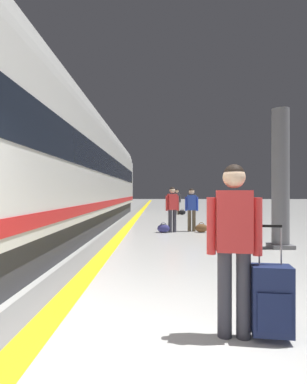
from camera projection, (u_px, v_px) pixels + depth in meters
ground_plane at (114, 371)px, 2.48m from camera, size 120.00×120.00×0.00m
safety_line_strip at (127, 227)px, 12.49m from camera, size 0.36×80.00×0.01m
tactile_edge_band at (119, 227)px, 12.50m from camera, size 0.61×80.00×0.01m
high_speed_train at (61, 162)px, 10.64m from camera, size 2.94×26.70×4.97m
traveller_foreground at (234, 237)px, 3.06m from camera, size 0.54×0.25×1.73m
rolling_suitcase_foreground at (272, 300)px, 2.99m from camera, size 0.40×0.28×1.12m
passenger_near at (172, 206)px, 11.01m from camera, size 0.48×0.30×1.63m
duffel_bag_near at (163, 228)px, 10.91m from camera, size 0.44×0.26×0.36m
passenger_mid at (192, 206)px, 11.27m from camera, size 0.49×0.20×1.57m
duffel_bag_mid at (201, 228)px, 10.99m from camera, size 0.44×0.26×0.36m
passenger_far at (177, 200)px, 19.70m from camera, size 0.50×0.25×1.62m
duffel_bag_far at (182, 212)px, 19.56m from camera, size 0.44×0.26×0.36m
platform_pillar at (280, 181)px, 7.94m from camera, size 0.56×0.56×3.60m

